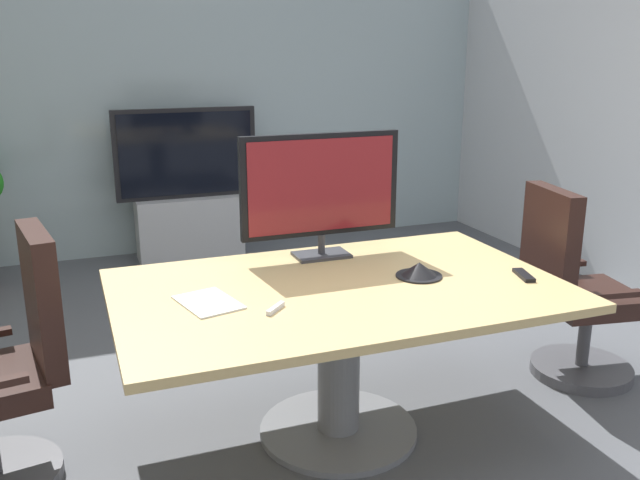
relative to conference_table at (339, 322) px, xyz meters
name	(u,v)px	position (x,y,z in m)	size (l,w,h in m)	color
ground_plane	(353,410)	(0.15, 0.16, -0.58)	(7.59, 7.59, 0.00)	#515459
wall_back_glass_partition	(209,103)	(0.15, 3.46, 0.73)	(5.34, 0.10, 2.62)	#9EB2B7
conference_table	(339,322)	(0.00, 0.00, 0.00)	(2.02, 1.26, 0.75)	tan
office_chair_left	(7,382)	(-1.43, 0.16, -0.12)	(0.63, 0.61, 1.09)	#4C4C51
office_chair_right	(573,300)	(1.43, 0.09, -0.12)	(0.63, 0.61, 1.09)	#4C4C51
tv_monitor	(321,188)	(0.08, 0.46, 0.54)	(0.84, 0.18, 0.64)	#333338
wall_display_unit	(189,209)	(-0.14, 3.10, -0.14)	(1.20, 0.36, 1.31)	#B7BABC
conference_phone	(419,270)	(0.40, -0.02, 0.21)	(0.22, 0.22, 0.07)	black
remote_control	(524,275)	(0.86, -0.20, 0.19)	(0.05, 0.17, 0.02)	black
whiteboard_marker	(275,308)	(-0.36, -0.19, 0.19)	(0.13, 0.02, 0.02)	silver
paper_notepad	(208,302)	(-0.61, -0.01, 0.18)	(0.21, 0.30, 0.01)	white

